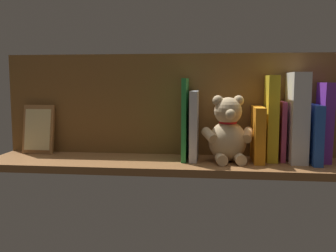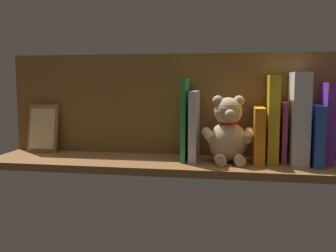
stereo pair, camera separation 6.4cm
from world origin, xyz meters
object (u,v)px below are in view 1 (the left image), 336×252
teddy_bear (228,133)px  picture_frame_leaning (38,129)px  dictionary_thick_white (297,117)px  book_0 (324,122)px

teddy_bear → picture_frame_leaning: (61.94, -6.32, -0.72)cm
dictionary_thick_white → picture_frame_leaning: (82.06, -4.06, -5.24)cm
book_0 → dictionary_thick_white: (8.22, 1.32, 1.47)cm
dictionary_thick_white → picture_frame_leaning: 82.32cm
picture_frame_leaning → dictionary_thick_white: bearing=177.2°
book_0 → teddy_bear: (28.34, 3.58, -3.05)cm
dictionary_thick_white → picture_frame_leaning: dictionary_thick_white is taller
dictionary_thick_white → teddy_bear: bearing=6.4°
dictionary_thick_white → teddy_bear: 20.74cm
teddy_bear → picture_frame_leaning: 62.27cm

